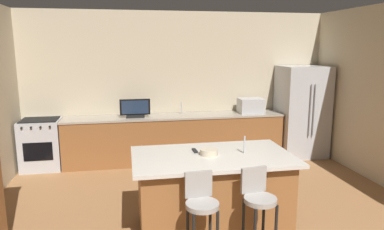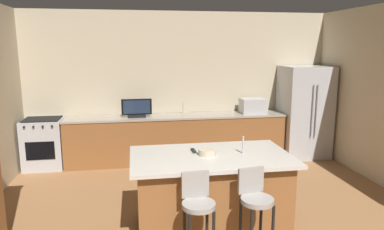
% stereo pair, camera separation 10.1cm
% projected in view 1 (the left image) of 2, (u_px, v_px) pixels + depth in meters
% --- Properties ---
extents(wall_back, '(6.52, 0.12, 2.91)m').
position_uv_depth(wall_back, '(178.00, 86.00, 7.17)').
color(wall_back, beige).
rests_on(wall_back, ground_plane).
extents(counter_back, '(4.26, 0.62, 0.92)m').
position_uv_depth(counter_back, '(176.00, 138.00, 6.98)').
color(counter_back, brown).
rests_on(counter_back, ground_plane).
extents(kitchen_island, '(1.95, 1.13, 0.93)m').
position_uv_depth(kitchen_island, '(212.00, 190.00, 4.41)').
color(kitchen_island, black).
rests_on(kitchen_island, ground_plane).
extents(refrigerator, '(0.93, 0.81, 1.85)m').
position_uv_depth(refrigerator, '(302.00, 111.00, 7.27)').
color(refrigerator, '#B7BABF').
rests_on(refrigerator, ground_plane).
extents(range_oven, '(0.70, 0.63, 0.94)m').
position_uv_depth(range_oven, '(42.00, 144.00, 6.53)').
color(range_oven, '#B7BABF').
rests_on(range_oven, ground_plane).
extents(microwave, '(0.48, 0.36, 0.29)m').
position_uv_depth(microwave, '(251.00, 106.00, 7.14)').
color(microwave, '#B7BABF').
rests_on(microwave, counter_back).
extents(tv_monitor, '(0.56, 0.16, 0.35)m').
position_uv_depth(tv_monitor, '(135.00, 109.00, 6.67)').
color(tv_monitor, black).
rests_on(tv_monitor, counter_back).
extents(sink_faucet_back, '(0.02, 0.02, 0.24)m').
position_uv_depth(sink_faucet_back, '(181.00, 108.00, 6.99)').
color(sink_faucet_back, '#B2B2B7').
rests_on(sink_faucet_back, counter_back).
extents(sink_faucet_island, '(0.02, 0.02, 0.22)m').
position_uv_depth(sink_faucet_island, '(244.00, 145.00, 4.38)').
color(sink_faucet_island, '#B2B2B7').
rests_on(sink_faucet_island, kitchen_island).
extents(bar_stool_left, '(0.34, 0.35, 0.97)m').
position_uv_depth(bar_stool_left, '(201.00, 212.00, 3.61)').
color(bar_stool_left, gray).
rests_on(bar_stool_left, ground_plane).
extents(bar_stool_right, '(0.34, 0.36, 0.99)m').
position_uv_depth(bar_stool_right, '(258.00, 206.00, 3.70)').
color(bar_stool_right, gray).
rests_on(bar_stool_right, ground_plane).
extents(fruit_bowl, '(0.22, 0.22, 0.07)m').
position_uv_depth(fruit_bowl, '(209.00, 152.00, 4.32)').
color(fruit_bowl, beige).
rests_on(fruit_bowl, kitchen_island).
extents(tv_remote, '(0.05, 0.17, 0.02)m').
position_uv_depth(tv_remote, '(195.00, 151.00, 4.47)').
color(tv_remote, black).
rests_on(tv_remote, kitchen_island).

